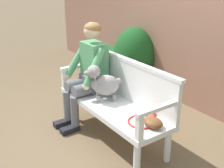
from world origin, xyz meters
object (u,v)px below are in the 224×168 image
object	(u,v)px
garden_bench	(112,108)
dog_on_bench	(103,83)
tennis_racket	(144,121)
baseball_glove	(153,122)
person_seated	(88,71)

from	to	relation	value
garden_bench	dog_on_bench	world-z (taller)	dog_on_bench
tennis_racket	baseball_glove	xyz separation A→B (m)	(0.13, 0.01, 0.04)
person_seated	tennis_racket	xyz separation A→B (m)	(1.01, 0.05, -0.26)
garden_bench	tennis_racket	size ratio (longest dim) A/B	2.77
baseball_glove	garden_bench	bearing A→B (deg)	-176.92
person_seated	tennis_racket	bearing A→B (deg)	2.70
garden_bench	dog_on_bench	distance (m)	0.32
tennis_racket	baseball_glove	bearing A→B (deg)	3.78
dog_on_bench	baseball_glove	world-z (taller)	dog_on_bench
garden_bench	baseball_glove	bearing A→B (deg)	3.43
garden_bench	person_seated	size ratio (longest dim) A/B	1.21
dog_on_bench	baseball_glove	size ratio (longest dim) A/B	1.99
dog_on_bench	tennis_racket	bearing A→B (deg)	4.59
person_seated	dog_on_bench	xyz separation A→B (m)	(0.34, -0.01, -0.05)
person_seated	dog_on_bench	world-z (taller)	person_seated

